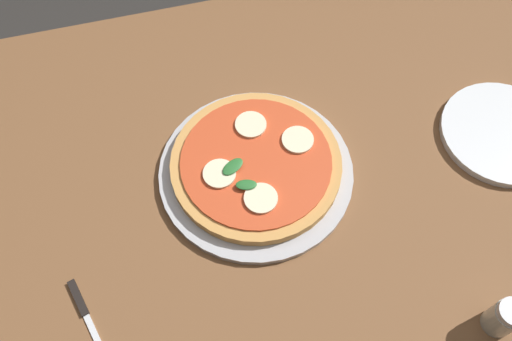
# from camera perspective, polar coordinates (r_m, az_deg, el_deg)

# --- Properties ---
(ground_plane) EXTENTS (6.00, 6.00, 0.00)m
(ground_plane) POSITION_cam_1_polar(r_m,az_deg,el_deg) (1.58, -0.51, -14.44)
(ground_plane) COLOR #2D2B28
(dining_table) EXTENTS (1.49, 0.89, 0.74)m
(dining_table) POSITION_cam_1_polar(r_m,az_deg,el_deg) (0.98, -0.81, -4.39)
(dining_table) COLOR brown
(dining_table) RESTS_ON ground_plane
(serving_tray) EXTENTS (0.33, 0.33, 0.01)m
(serving_tray) POSITION_cam_1_polar(r_m,az_deg,el_deg) (0.90, -0.00, -0.13)
(serving_tray) COLOR #B2B2B7
(serving_tray) RESTS_ON dining_table
(pizza) EXTENTS (0.28, 0.28, 0.03)m
(pizza) POSITION_cam_1_polar(r_m,az_deg,el_deg) (0.88, 0.00, 0.75)
(pizza) COLOR tan
(pizza) RESTS_ON serving_tray
(plate_white) EXTENTS (0.21, 0.21, 0.01)m
(plate_white) POSITION_cam_1_polar(r_m,az_deg,el_deg) (1.03, 24.82, 3.66)
(plate_white) COLOR white
(plate_white) RESTS_ON dining_table
(knife) EXTENTS (0.05, 0.16, 0.01)m
(knife) POSITION_cam_1_polar(r_m,az_deg,el_deg) (0.85, -17.75, -14.44)
(knife) COLOR black
(knife) RESTS_ON dining_table
(pepper_shaker) EXTENTS (0.04, 0.04, 0.07)m
(pepper_shaker) POSITION_cam_1_polar(r_m,az_deg,el_deg) (0.85, 25.01, -14.06)
(pepper_shaker) COLOR #B2B7AD
(pepper_shaker) RESTS_ON dining_table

